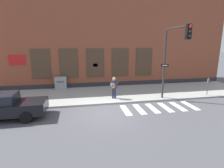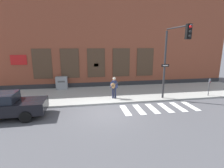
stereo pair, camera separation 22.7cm
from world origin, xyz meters
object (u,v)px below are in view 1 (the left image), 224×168
busker (114,87)px  parking_meter (208,84)px  traffic_light (173,51)px  red_car (4,106)px  utility_box (61,83)px

busker → parking_meter: 7.92m
busker → traffic_light: bearing=-23.9°
red_car → traffic_light: traffic_light is taller
busker → traffic_light: traffic_light is taller
red_car → utility_box: size_ratio=3.89×
utility_box → parking_meter: bearing=-19.5°
utility_box → busker: bearing=-41.0°
parking_meter → utility_box: bearing=160.5°
busker → utility_box: busker is taller
red_car → parking_meter: parking_meter is taller
busker → traffic_light: (3.83, -1.70, 2.74)m
traffic_light → parking_meter: traffic_light is taller
traffic_light → parking_meter: bearing=15.5°
traffic_light → parking_meter: (4.08, 1.13, -2.74)m
parking_meter → utility_box: size_ratio=1.21×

